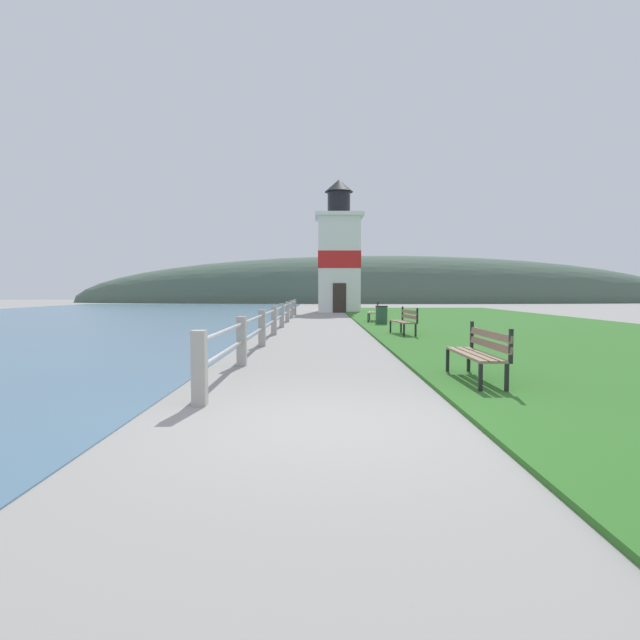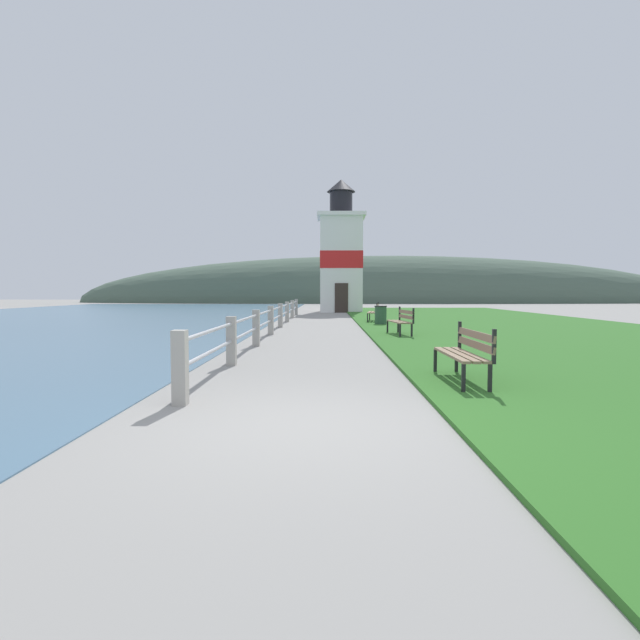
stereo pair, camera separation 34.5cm
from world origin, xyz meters
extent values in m
plane|color=gray|center=(0.00, 0.00, 0.00)|extent=(160.00, 160.00, 0.00)
cube|color=#2D6623|center=(7.67, 14.75, 0.03)|extent=(12.00, 44.24, 0.06)
cube|color=#A8A399|center=(-1.57, 1.00, 0.48)|extent=(0.18, 0.18, 0.97)
cube|color=#A8A399|center=(-1.57, 4.44, 0.48)|extent=(0.18, 0.18, 0.97)
cube|color=#A8A399|center=(-1.57, 7.88, 0.48)|extent=(0.18, 0.18, 0.97)
cube|color=#A8A399|center=(-1.57, 11.32, 0.48)|extent=(0.18, 0.18, 0.97)
cube|color=#A8A399|center=(-1.57, 14.75, 0.48)|extent=(0.18, 0.18, 0.97)
cube|color=#A8A399|center=(-1.57, 18.19, 0.48)|extent=(0.18, 0.18, 0.97)
cube|color=#A8A399|center=(-1.57, 21.63, 0.48)|extent=(0.18, 0.18, 0.97)
cube|color=#A8A399|center=(-1.57, 25.07, 0.48)|extent=(0.18, 0.18, 0.97)
cylinder|color=#B2B2B7|center=(-1.57, 13.04, 0.82)|extent=(0.06, 24.07, 0.06)
cylinder|color=#B2B2B7|center=(-1.57, 13.04, 0.48)|extent=(0.06, 24.07, 0.06)
cube|color=#846B51|center=(2.26, 2.48, 0.47)|extent=(0.13, 1.80, 0.04)
cube|color=#846B51|center=(2.41, 2.48, 0.47)|extent=(0.13, 1.80, 0.04)
cube|color=#846B51|center=(2.55, 2.49, 0.47)|extent=(0.13, 1.80, 0.04)
cube|color=#846B51|center=(2.64, 2.49, 0.79)|extent=(0.07, 1.79, 0.11)
cube|color=#846B51|center=(2.64, 2.49, 0.63)|extent=(0.07, 1.79, 0.11)
cube|color=black|center=(2.23, 1.61, 0.23)|extent=(0.05, 0.05, 0.45)
cube|color=black|center=(2.21, 3.35, 0.23)|extent=(0.05, 0.05, 0.45)
cube|color=black|center=(2.60, 1.61, 0.23)|extent=(0.05, 0.05, 0.45)
cube|color=black|center=(2.58, 3.36, 0.23)|extent=(0.05, 0.05, 0.45)
cube|color=black|center=(2.65, 1.61, 0.70)|extent=(0.05, 0.05, 0.49)
cube|color=black|center=(2.63, 3.36, 0.70)|extent=(0.05, 0.05, 0.49)
cube|color=#846B51|center=(2.51, 10.82, 0.47)|extent=(0.32, 1.63, 0.04)
cube|color=#846B51|center=(2.66, 10.84, 0.47)|extent=(0.32, 1.63, 0.04)
cube|color=#846B51|center=(2.80, 10.86, 0.47)|extent=(0.32, 1.63, 0.04)
cube|color=#846B51|center=(2.89, 10.87, 0.79)|extent=(0.26, 1.62, 0.11)
cube|color=#846B51|center=(2.89, 10.87, 0.63)|extent=(0.26, 1.62, 0.11)
cube|color=black|center=(2.57, 10.03, 0.23)|extent=(0.06, 0.06, 0.45)
cube|color=black|center=(2.37, 11.60, 0.23)|extent=(0.06, 0.06, 0.45)
cube|color=black|center=(2.94, 10.08, 0.23)|extent=(0.06, 0.06, 0.45)
cube|color=black|center=(2.74, 11.65, 0.23)|extent=(0.06, 0.06, 0.45)
cube|color=black|center=(2.99, 10.09, 0.70)|extent=(0.06, 0.06, 0.49)
cube|color=black|center=(2.79, 11.65, 0.70)|extent=(0.06, 0.06, 0.49)
cube|color=#846B51|center=(2.31, 18.10, 0.47)|extent=(0.36, 1.83, 0.04)
cube|color=#846B51|center=(2.46, 18.08, 0.47)|extent=(0.36, 1.83, 0.04)
cube|color=#846B51|center=(2.60, 18.06, 0.47)|extent=(0.36, 1.83, 0.04)
cube|color=#846B51|center=(2.69, 18.05, 0.79)|extent=(0.30, 1.83, 0.11)
cube|color=#846B51|center=(2.69, 18.05, 0.63)|extent=(0.30, 1.83, 0.11)
cube|color=black|center=(2.15, 17.22, 0.23)|extent=(0.06, 0.06, 0.45)
cube|color=black|center=(2.39, 18.99, 0.23)|extent=(0.06, 0.06, 0.45)
cube|color=black|center=(2.52, 17.17, 0.23)|extent=(0.06, 0.06, 0.45)
cube|color=black|center=(2.76, 18.94, 0.23)|extent=(0.06, 0.06, 0.45)
cube|color=black|center=(2.57, 17.17, 0.70)|extent=(0.06, 0.06, 0.49)
cube|color=black|center=(2.81, 18.94, 0.70)|extent=(0.06, 0.06, 0.49)
cube|color=white|center=(1.29, 29.89, 3.28)|extent=(2.88, 2.88, 6.56)
cube|color=red|center=(1.29, 29.89, 3.61)|extent=(2.92, 2.92, 1.18)
cube|color=white|center=(1.29, 29.89, 6.68)|extent=(3.31, 3.31, 0.25)
cylinder|color=black|center=(1.29, 29.89, 7.59)|extent=(1.58, 1.58, 1.56)
cone|color=black|center=(1.29, 29.89, 8.80)|extent=(1.98, 1.98, 0.86)
cube|color=#332823|center=(1.29, 28.43, 1.00)|extent=(0.90, 0.06, 2.00)
cylinder|color=#2D5138|center=(2.61, 16.01, 0.40)|extent=(0.50, 0.50, 0.80)
cylinder|color=black|center=(2.61, 16.01, 0.82)|extent=(0.54, 0.54, 0.04)
ellipsoid|color=#475B4C|center=(8.00, 59.50, 0.00)|extent=(80.00, 16.00, 12.00)
camera|label=1|loc=(-0.03, -5.32, 1.47)|focal=28.00mm
camera|label=2|loc=(0.32, -5.32, 1.47)|focal=28.00mm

